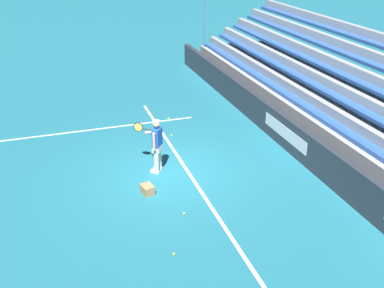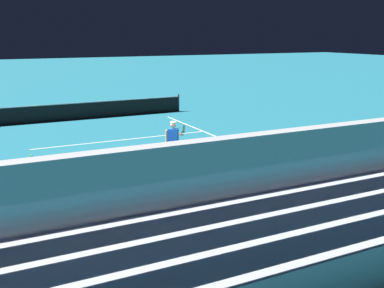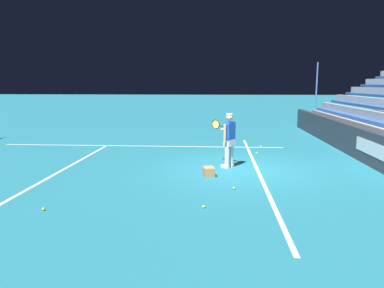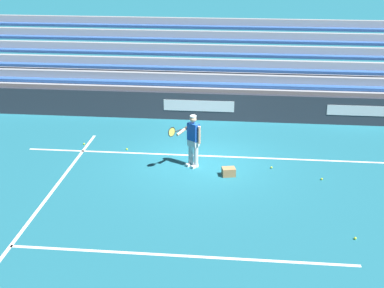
{
  "view_description": "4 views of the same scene",
  "coord_description": "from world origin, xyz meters",
  "px_view_note": "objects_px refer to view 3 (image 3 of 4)",
  "views": [
    {
      "loc": [
        -11.75,
        3.2,
        6.81
      ],
      "look_at": [
        -0.62,
        -0.46,
        1.2
      ],
      "focal_mm": 42.0,
      "sensor_mm": 36.0,
      "label": 1
    },
    {
      "loc": [
        -6.05,
        -13.82,
        4.71
      ],
      "look_at": [
        0.97,
        0.42,
        0.81
      ],
      "focal_mm": 42.0,
      "sensor_mm": 36.0,
      "label": 2
    },
    {
      "loc": [
        -11.45,
        0.73,
        2.63
      ],
      "look_at": [
        -0.48,
        1.5,
        0.85
      ],
      "focal_mm": 35.0,
      "sensor_mm": 36.0,
      "label": 3
    },
    {
      "loc": [
        -1.33,
        16.0,
        7.01
      ],
      "look_at": [
        0.2,
        0.87,
        0.96
      ],
      "focal_mm": 50.0,
      "sensor_mm": 36.0,
      "label": 4
    }
  ],
  "objects_px": {
    "ball_box_cardboard": "(209,172)",
    "tennis_ball_by_box": "(43,209)",
    "tennis_ball_near_player": "(204,207)",
    "tennis_ball_far_right": "(257,153)",
    "tennis_ball_stray_back": "(234,188)",
    "tennis_ball_on_baseline": "(261,146)",
    "tennis_player": "(229,140)"
  },
  "relations": [
    {
      "from": "ball_box_cardboard",
      "to": "tennis_ball_by_box",
      "type": "bearing_deg",
      "value": 133.67
    },
    {
      "from": "tennis_ball_by_box",
      "to": "tennis_player",
      "type": "bearing_deg",
      "value": -42.07
    },
    {
      "from": "tennis_ball_far_right",
      "to": "tennis_ball_on_baseline",
      "type": "height_order",
      "value": "same"
    },
    {
      "from": "tennis_ball_far_right",
      "to": "tennis_ball_stray_back",
      "type": "relative_size",
      "value": 1.0
    },
    {
      "from": "tennis_player",
      "to": "tennis_ball_far_right",
      "type": "xyz_separation_m",
      "value": [
        2.4,
        -1.14,
        -0.86
      ]
    },
    {
      "from": "tennis_player",
      "to": "tennis_ball_stray_back",
      "type": "bearing_deg",
      "value": -178.13
    },
    {
      "from": "tennis_player",
      "to": "ball_box_cardboard",
      "type": "height_order",
      "value": "tennis_player"
    },
    {
      "from": "tennis_ball_far_right",
      "to": "tennis_ball_near_player",
      "type": "bearing_deg",
      "value": 164.6
    },
    {
      "from": "ball_box_cardboard",
      "to": "tennis_ball_stray_back",
      "type": "relative_size",
      "value": 6.06
    },
    {
      "from": "ball_box_cardboard",
      "to": "tennis_ball_near_player",
      "type": "distance_m",
      "value": 2.83
    },
    {
      "from": "tennis_player",
      "to": "tennis_ball_by_box",
      "type": "distance_m",
      "value": 5.99
    },
    {
      "from": "tennis_player",
      "to": "tennis_ball_stray_back",
      "type": "xyz_separation_m",
      "value": [
        -2.52,
        -0.08,
        -0.86
      ]
    },
    {
      "from": "tennis_ball_far_right",
      "to": "tennis_ball_near_player",
      "type": "distance_m",
      "value": 6.64
    },
    {
      "from": "tennis_player",
      "to": "tennis_ball_stray_back",
      "type": "relative_size",
      "value": 25.98
    },
    {
      "from": "tennis_ball_far_right",
      "to": "tennis_ball_by_box",
      "type": "relative_size",
      "value": 1.0
    },
    {
      "from": "ball_box_cardboard",
      "to": "tennis_ball_near_player",
      "type": "height_order",
      "value": "ball_box_cardboard"
    },
    {
      "from": "tennis_ball_far_right",
      "to": "ball_box_cardboard",
      "type": "bearing_deg",
      "value": 154.15
    },
    {
      "from": "tennis_player",
      "to": "tennis_ball_far_right",
      "type": "height_order",
      "value": "tennis_player"
    },
    {
      "from": "tennis_ball_near_player",
      "to": "tennis_player",
      "type": "bearing_deg",
      "value": -8.88
    },
    {
      "from": "tennis_ball_stray_back",
      "to": "tennis_ball_far_right",
      "type": "bearing_deg",
      "value": -12.12
    },
    {
      "from": "tennis_ball_far_right",
      "to": "tennis_ball_by_box",
      "type": "xyz_separation_m",
      "value": [
        -6.8,
        5.11,
        0.0
      ]
    },
    {
      "from": "tennis_ball_stray_back",
      "to": "tennis_ball_on_baseline",
      "type": "height_order",
      "value": "same"
    },
    {
      "from": "tennis_player",
      "to": "tennis_ball_by_box",
      "type": "xyz_separation_m",
      "value": [
        -4.4,
        3.97,
        -0.86
      ]
    },
    {
      "from": "ball_box_cardboard",
      "to": "tennis_ball_by_box",
      "type": "distance_m",
      "value": 4.67
    },
    {
      "from": "tennis_player",
      "to": "ball_box_cardboard",
      "type": "xyz_separation_m",
      "value": [
        -1.18,
        0.59,
        -0.76
      ]
    },
    {
      "from": "tennis_player",
      "to": "tennis_ball_near_player",
      "type": "xyz_separation_m",
      "value": [
        -4.01,
        0.63,
        -0.86
      ]
    },
    {
      "from": "tennis_player",
      "to": "tennis_ball_on_baseline",
      "type": "relative_size",
      "value": 25.98
    },
    {
      "from": "tennis_ball_stray_back",
      "to": "tennis_ball_on_baseline",
      "type": "relative_size",
      "value": 1.0
    },
    {
      "from": "tennis_ball_far_right",
      "to": "tennis_ball_near_player",
      "type": "relative_size",
      "value": 1.0
    },
    {
      "from": "tennis_ball_near_player",
      "to": "tennis_ball_on_baseline",
      "type": "xyz_separation_m",
      "value": [
        8.02,
        -2.1,
        0.0
      ]
    },
    {
      "from": "tennis_ball_near_player",
      "to": "tennis_ball_far_right",
      "type": "bearing_deg",
      "value": -15.4
    },
    {
      "from": "tennis_ball_far_right",
      "to": "tennis_ball_near_player",
      "type": "height_order",
      "value": "same"
    }
  ]
}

